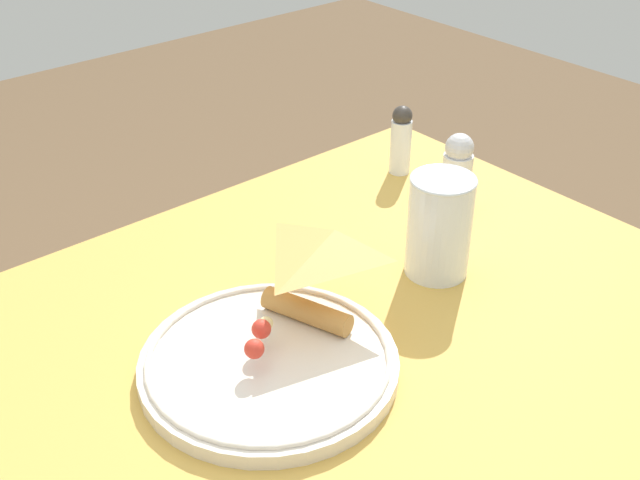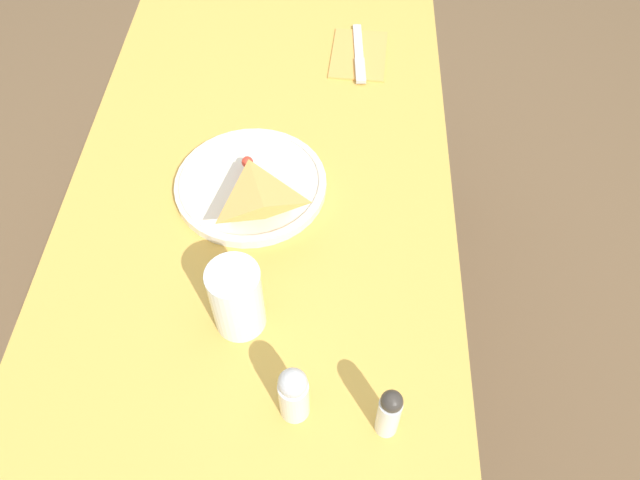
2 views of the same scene
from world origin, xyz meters
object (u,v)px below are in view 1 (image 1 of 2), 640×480
salt_shaker (457,171)px  milk_glass (441,230)px  pepper_shaker (401,139)px  plate_pizza (271,358)px

salt_shaker → milk_glass: bearing=34.9°
milk_glass → pepper_shaker: 0.26m
milk_glass → plate_pizza: bearing=2.4°
pepper_shaker → milk_glass: bearing=54.9°
milk_glass → pepper_shaker: milk_glass is taller
milk_glass → pepper_shaker: (-0.15, -0.21, -0.01)m
salt_shaker → pepper_shaker: (-0.02, -0.12, -0.00)m
plate_pizza → salt_shaker: salt_shaker is taller
plate_pizza → pepper_shaker: size_ratio=2.53×
plate_pizza → salt_shaker: (-0.38, -0.10, 0.04)m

